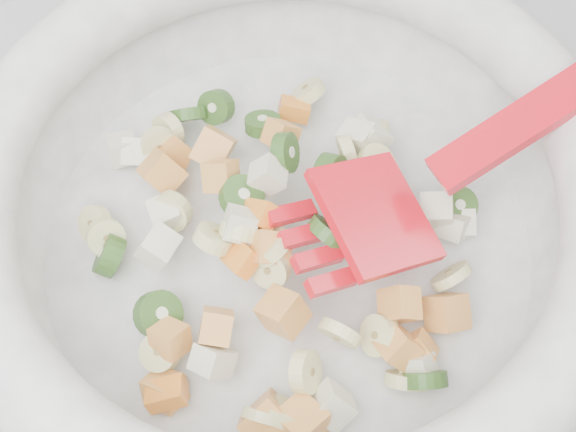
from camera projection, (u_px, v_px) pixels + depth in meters
name	position (u px, v px, depth m)	size (l,w,h in m)	color
counter	(256.00, 430.00, 0.92)	(2.00, 0.60, 0.90)	#A0A0A5
mixing_bowl	(289.00, 206.00, 0.48)	(0.51, 0.40, 0.16)	white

